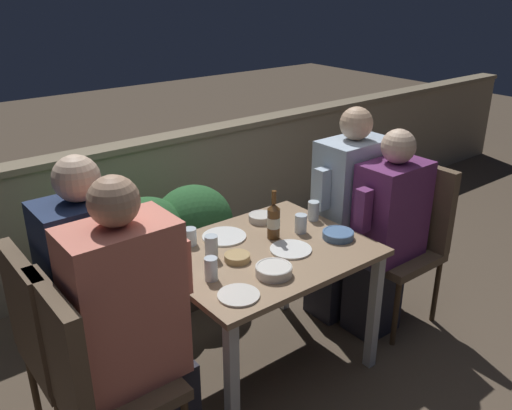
# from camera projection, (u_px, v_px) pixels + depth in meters

# --- Properties ---
(ground_plane) EXTENTS (16.00, 16.00, 0.00)m
(ground_plane) POSITION_uv_depth(u_px,v_px,m) (263.00, 365.00, 2.97)
(ground_plane) COLOR brown
(parapet_wall) EXTENTS (9.00, 0.18, 0.94)m
(parapet_wall) POSITION_uv_depth(u_px,v_px,m) (136.00, 206.00, 3.82)
(parapet_wall) COLOR gray
(parapet_wall) RESTS_ON ground_plane
(dining_table) EXTENTS (1.02, 0.81, 0.72)m
(dining_table) POSITION_uv_depth(u_px,v_px,m) (263.00, 266.00, 2.73)
(dining_table) COLOR #937556
(dining_table) RESTS_ON ground_plane
(planter_hedge) EXTENTS (1.20, 0.47, 0.77)m
(planter_hedge) POSITION_uv_depth(u_px,v_px,m) (148.00, 252.00, 3.30)
(planter_hedge) COLOR brown
(planter_hedge) RESTS_ON ground_plane
(chair_left_near) EXTENTS (0.45, 0.44, 0.97)m
(chair_left_near) POSITION_uv_depth(u_px,v_px,m) (88.00, 372.00, 2.07)
(chair_left_near) COLOR brown
(chair_left_near) RESTS_ON ground_plane
(person_coral_top) EXTENTS (0.50, 0.26, 1.33)m
(person_coral_top) POSITION_uv_depth(u_px,v_px,m) (135.00, 331.00, 2.15)
(person_coral_top) COLOR #282833
(person_coral_top) RESTS_ON ground_plane
(chair_left_far) EXTENTS (0.45, 0.44, 0.97)m
(chair_left_far) POSITION_uv_depth(u_px,v_px,m) (56.00, 336.00, 2.28)
(chair_left_far) COLOR brown
(chair_left_far) RESTS_ON ground_plane
(person_navy_jumper) EXTENTS (0.47, 0.26, 1.34)m
(person_navy_jumper) POSITION_uv_depth(u_px,v_px,m) (100.00, 299.00, 2.35)
(person_navy_jumper) COLOR #282833
(person_navy_jumper) RESTS_ON ground_plane
(chair_right_near) EXTENTS (0.45, 0.44, 0.97)m
(chair_right_near) POSITION_uv_depth(u_px,v_px,m) (408.00, 230.00, 3.23)
(chair_right_near) COLOR brown
(chair_right_near) RESTS_ON ground_plane
(person_purple_stripe) EXTENTS (0.48, 0.26, 1.22)m
(person_purple_stripe) POSITION_uv_depth(u_px,v_px,m) (385.00, 233.00, 3.09)
(person_purple_stripe) COLOR #282833
(person_purple_stripe) RESTS_ON ground_plane
(chair_right_far) EXTENTS (0.45, 0.44, 0.97)m
(chair_right_far) POSITION_uv_depth(u_px,v_px,m) (368.00, 217.00, 3.40)
(chair_right_far) COLOR brown
(chair_right_far) RESTS_ON ground_plane
(person_blue_shirt) EXTENTS (0.50, 0.26, 1.30)m
(person_blue_shirt) POSITION_uv_depth(u_px,v_px,m) (346.00, 214.00, 3.26)
(person_blue_shirt) COLOR #282833
(person_blue_shirt) RESTS_ON ground_plane
(beer_bottle) EXTENTS (0.07, 0.07, 0.26)m
(beer_bottle) POSITION_uv_depth(u_px,v_px,m) (274.00, 220.00, 2.78)
(beer_bottle) COLOR brown
(beer_bottle) RESTS_ON dining_table
(plate_0) EXTENTS (0.23, 0.23, 0.01)m
(plate_0) POSITION_uv_depth(u_px,v_px,m) (224.00, 236.00, 2.82)
(plate_0) COLOR white
(plate_0) RESTS_ON dining_table
(plate_1) EXTENTS (0.18, 0.18, 0.01)m
(plate_1) POSITION_uv_depth(u_px,v_px,m) (239.00, 295.00, 2.30)
(plate_1) COLOR silver
(plate_1) RESTS_ON dining_table
(plate_2) EXTENTS (0.21, 0.21, 0.01)m
(plate_2) POSITION_uv_depth(u_px,v_px,m) (291.00, 249.00, 2.68)
(plate_2) COLOR white
(plate_2) RESTS_ON dining_table
(bowl_0) EXTENTS (0.12, 0.12, 0.03)m
(bowl_0) POSITION_uv_depth(u_px,v_px,m) (237.00, 257.00, 2.58)
(bowl_0) COLOR tan
(bowl_0) RESTS_ON dining_table
(bowl_1) EXTENTS (0.16, 0.16, 0.04)m
(bowl_1) POSITION_uv_depth(u_px,v_px,m) (338.00, 234.00, 2.80)
(bowl_1) COLOR #4C709E
(bowl_1) RESTS_ON dining_table
(bowl_2) EXTENTS (0.17, 0.17, 0.05)m
(bowl_2) POSITION_uv_depth(u_px,v_px,m) (274.00, 270.00, 2.46)
(bowl_2) COLOR silver
(bowl_2) RESTS_ON dining_table
(bowl_3) EXTENTS (0.13, 0.13, 0.04)m
(bowl_3) POSITION_uv_depth(u_px,v_px,m) (261.00, 217.00, 3.00)
(bowl_3) COLOR beige
(bowl_3) RESTS_ON dining_table
(glass_cup_0) EXTENTS (0.07, 0.07, 0.09)m
(glass_cup_0) POSITION_uv_depth(u_px,v_px,m) (190.00, 237.00, 2.73)
(glass_cup_0) COLOR silver
(glass_cup_0) RESTS_ON dining_table
(glass_cup_1) EXTENTS (0.07, 0.07, 0.12)m
(glass_cup_1) POSITION_uv_depth(u_px,v_px,m) (162.00, 250.00, 2.56)
(glass_cup_1) COLOR silver
(glass_cup_1) RESTS_ON dining_table
(glass_cup_2) EXTENTS (0.06, 0.06, 0.11)m
(glass_cup_2) POSITION_uv_depth(u_px,v_px,m) (313.00, 211.00, 3.01)
(glass_cup_2) COLOR silver
(glass_cup_2) RESTS_ON dining_table
(glass_cup_3) EXTENTS (0.06, 0.06, 0.12)m
(glass_cup_3) POSITION_uv_depth(u_px,v_px,m) (211.00, 247.00, 2.59)
(glass_cup_3) COLOR silver
(glass_cup_3) RESTS_ON dining_table
(glass_cup_4) EXTENTS (0.06, 0.06, 0.10)m
(glass_cup_4) POSITION_uv_depth(u_px,v_px,m) (301.00, 224.00, 2.86)
(glass_cup_4) COLOR silver
(glass_cup_4) RESTS_ON dining_table
(glass_cup_5) EXTENTS (0.06, 0.06, 0.11)m
(glass_cup_5) POSITION_uv_depth(u_px,v_px,m) (211.00, 269.00, 2.41)
(glass_cup_5) COLOR silver
(glass_cup_5) RESTS_ON dining_table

